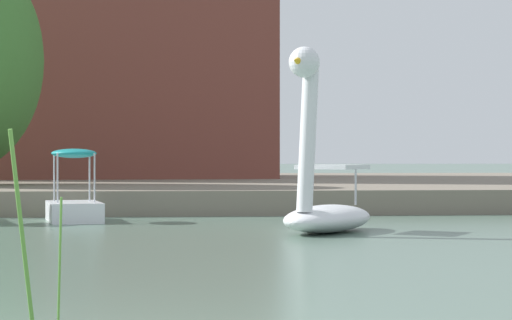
% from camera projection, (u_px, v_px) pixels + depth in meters
% --- Properties ---
extents(shore_bank_far, '(111.27, 27.70, 0.59)m').
position_uv_depth(shore_bank_far, '(136.00, 187.00, 36.10)').
color(shore_bank_far, slate).
rests_on(shore_bank_far, ground_plane).
extents(swan_boat, '(2.51, 2.90, 3.26)m').
position_uv_depth(swan_boat, '(324.00, 195.00, 17.51)').
color(swan_boat, white).
rests_on(swan_boat, ground_plane).
extents(pedal_boat_teal, '(1.39, 2.06, 1.55)m').
position_uv_depth(pedal_boat_teal, '(74.00, 200.00, 20.73)').
color(pedal_boat_teal, white).
rests_on(pedal_boat_teal, ground_plane).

